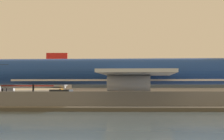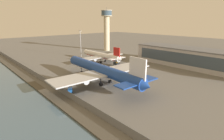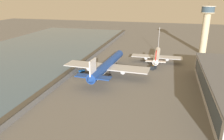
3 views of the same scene
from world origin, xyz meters
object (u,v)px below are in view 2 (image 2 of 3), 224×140
(passenger_jet_white_red, at_px, (101,56))
(control_tower, at_px, (107,27))
(ops_van, at_px, (117,64))
(cargo_jet_blue, at_px, (102,71))
(apron_light_mast_apron_west, at_px, (81,42))
(baggage_tug, at_px, (70,90))

(passenger_jet_white_red, distance_m, control_tower, 47.89)
(ops_van, bearing_deg, cargo_jet_blue, -56.71)
(apron_light_mast_apron_west, bearing_deg, passenger_jet_white_red, 0.95)
(cargo_jet_blue, distance_m, control_tower, 85.78)
(cargo_jet_blue, relative_size, control_tower, 1.46)
(cargo_jet_blue, height_order, ops_van, cargo_jet_blue)
(passenger_jet_white_red, distance_m, baggage_tug, 50.39)
(cargo_jet_blue, relative_size, ops_van, 9.54)
(passenger_jet_white_red, bearing_deg, apron_light_mast_apron_west, -179.05)
(cargo_jet_blue, distance_m, ops_van, 28.68)
(cargo_jet_blue, relative_size, passenger_jet_white_red, 1.42)
(baggage_tug, height_order, control_tower, control_tower)
(passenger_jet_white_red, height_order, control_tower, control_tower)
(cargo_jet_blue, height_order, passenger_jet_white_red, cargo_jet_blue)
(control_tower, bearing_deg, ops_van, -34.86)
(baggage_tug, relative_size, apron_light_mast_apron_west, 0.19)
(cargo_jet_blue, bearing_deg, passenger_jet_white_red, 141.54)
(ops_van, xyz_separation_m, apron_light_mast_apron_west, (-38.78, 0.55, 9.59))
(passenger_jet_white_red, relative_size, apron_light_mast_apron_west, 1.96)
(baggage_tug, xyz_separation_m, apron_light_mast_apron_west, (-53.95, 39.48, 10.06))
(ops_van, bearing_deg, control_tower, 145.14)
(cargo_jet_blue, height_order, baggage_tug, cargo_jet_blue)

